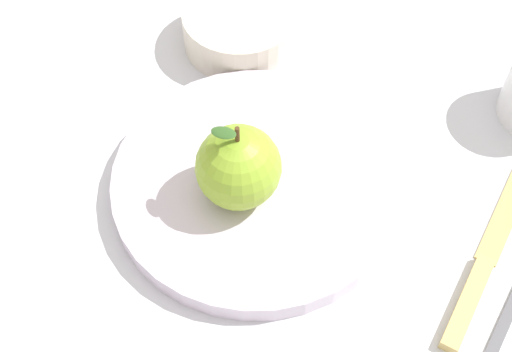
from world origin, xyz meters
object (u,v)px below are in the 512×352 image
side_bowl (240,25)px  knife (486,261)px  apple (238,167)px  dinner_plate (256,182)px

side_bowl → knife: side_bowl is taller
apple → knife: size_ratio=0.47×
side_bowl → dinner_plate: bearing=88.5°
apple → dinner_plate: bearing=-139.1°
dinner_plate → apple: 0.05m
dinner_plate → side_bowl: 0.18m
dinner_plate → apple: (0.02, 0.01, 0.04)m
side_bowl → knife: (-0.17, 0.27, -0.02)m
side_bowl → knife: size_ratio=0.62×
apple → knife: apple is taller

